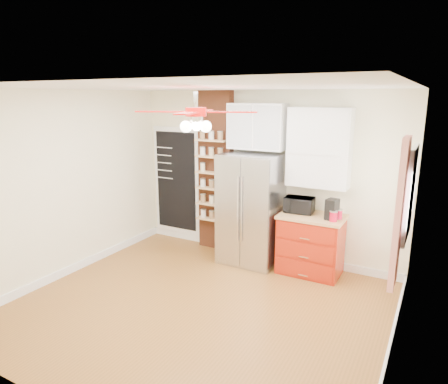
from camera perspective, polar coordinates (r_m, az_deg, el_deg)
The scene contains 21 objects.
floor at distance 5.27m, azimuth -3.59°, elevation -16.05°, with size 4.50×4.50×0.00m, color brown.
ceiling at distance 4.59m, azimuth -4.10°, elevation 14.73°, with size 4.50×4.50×0.00m, color white.
wall_back at distance 6.49m, azimuth 5.70°, elevation 2.32°, with size 4.50×0.02×2.70m, color beige.
wall_front at distance 3.34m, azimuth -22.82°, elevation -9.51°, with size 4.50×0.02×2.70m, color beige.
wall_left at distance 6.23m, azimuth -21.56°, elevation 0.98°, with size 0.02×4.00×2.70m, color beige.
wall_right at distance 4.07m, azimuth 24.14°, elevation -5.59°, with size 0.02×4.00×2.70m, color beige.
chalkboard at distance 7.33m, azimuth -6.78°, elevation 1.58°, with size 0.95×0.05×1.95m.
brick_pillar at distance 6.79m, azimuth -1.18°, elevation 2.88°, with size 0.60×0.16×2.70m, color brown.
fridge at distance 6.29m, azimuth 3.85°, elevation -2.45°, with size 0.90×0.70×1.75m, color #B7B7BC.
upper_glass_cabinet at distance 6.24m, azimuth 4.80°, elevation 9.31°, with size 0.90×0.35×0.70m, color white.
red_cabinet at distance 6.15m, azimuth 12.28°, elevation -7.28°, with size 0.94×0.64×0.90m.
upper_shelf_unit at distance 5.97m, azimuth 13.44°, elevation 6.15°, with size 0.90×0.30×1.15m, color white.
window at distance 4.88m, azimuth 25.08°, elevation -0.19°, with size 0.04×0.75×1.05m, color white.
curtain at distance 4.38m, azimuth 23.77°, elevation -2.88°, with size 0.06×0.40×1.55m, color red.
ceiling_fan at distance 4.60m, azimuth -4.04°, elevation 11.29°, with size 1.40×1.40×0.44m.
toaster_oven at distance 6.08m, azimuth 10.69°, elevation -1.82°, with size 0.42×0.29×0.23m, color black.
coffee_maker at distance 5.83m, azimuth 15.18°, elevation -2.40°, with size 0.15×0.18×0.30m, color black.
canister_left at distance 5.77m, azimuth 15.36°, elevation -3.42°, with size 0.11×0.11×0.14m, color red.
canister_right at distance 5.92m, azimuth 16.01°, elevation -3.09°, with size 0.11×0.11×0.13m, color red.
pantry_jar_oats at distance 6.73m, azimuth -3.04°, elevation 3.55°, with size 0.08×0.08×0.14m, color beige.
pantry_jar_beans at distance 6.55m, azimuth -0.34°, elevation 3.23°, with size 0.09×0.09×0.12m, color olive.
Camera 1 is at (2.48, -3.86, 2.59)m, focal length 32.00 mm.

